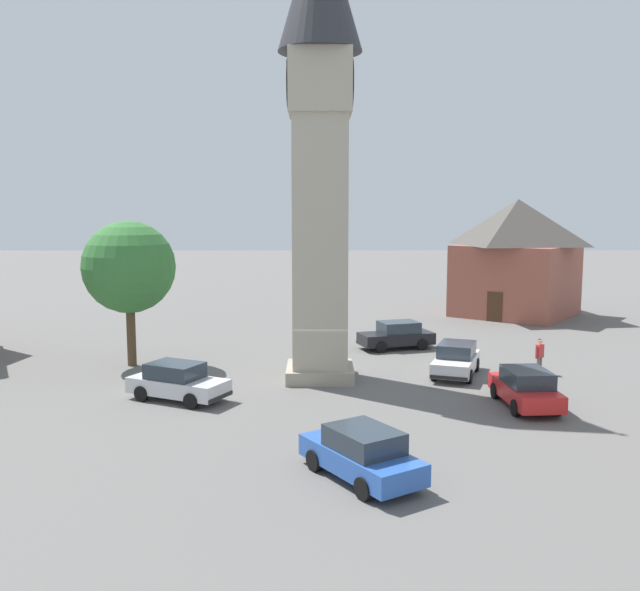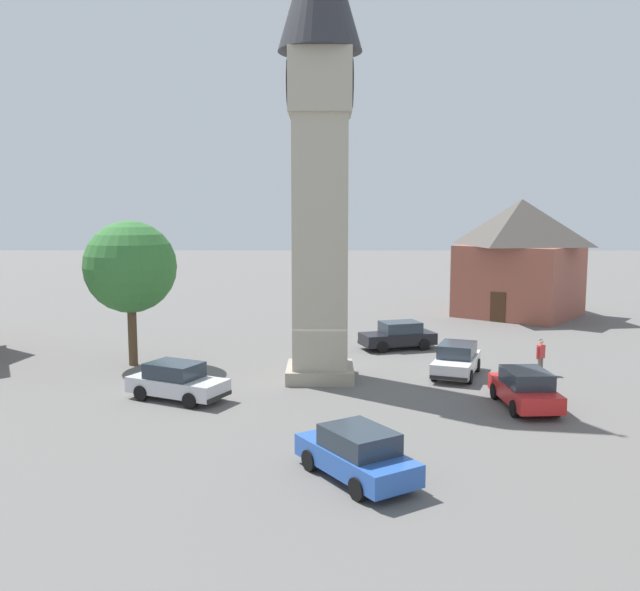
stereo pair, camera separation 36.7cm
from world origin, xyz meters
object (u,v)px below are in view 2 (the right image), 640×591
(clock_tower, at_px, (320,106))
(tree, at_px, (130,267))
(car_blue_kerb, at_px, (457,360))
(pedestrian, at_px, (541,354))
(car_white_side, at_px, (398,335))
(car_black_far, at_px, (177,381))
(building_terrace_right, at_px, (520,257))
(car_silver_kerb, at_px, (357,454))
(car_red_corner, at_px, (525,389))

(clock_tower, distance_m, tree, 12.21)
(car_blue_kerb, height_order, pedestrian, pedestrian)
(car_white_side, relative_size, car_black_far, 1.00)
(car_black_far, bearing_deg, car_blue_kerb, 108.44)
(pedestrian, distance_m, building_terrace_right, 18.80)
(car_silver_kerb, relative_size, building_terrace_right, 0.40)
(car_black_far, distance_m, building_terrace_right, 30.44)
(car_silver_kerb, height_order, building_terrace_right, building_terrace_right)
(car_black_far, xyz_separation_m, building_terrace_right, (-22.41, 20.29, 3.59))
(car_blue_kerb, bearing_deg, tree, -97.75)
(pedestrian, bearing_deg, car_red_corner, -23.19)
(car_white_side, bearing_deg, clock_tower, -32.56)
(car_red_corner, height_order, tree, tree)
(car_red_corner, relative_size, car_white_side, 0.95)
(car_silver_kerb, distance_m, car_black_far, 10.79)
(building_terrace_right, bearing_deg, car_blue_kerb, -23.78)
(car_silver_kerb, distance_m, tree, 18.34)
(car_white_side, relative_size, pedestrian, 2.63)
(car_black_far, bearing_deg, car_silver_kerb, 40.22)
(car_silver_kerb, bearing_deg, building_terrace_right, 156.51)
(tree, bearing_deg, car_white_side, 106.56)
(pedestrian, height_order, tree, tree)
(car_blue_kerb, bearing_deg, clock_tower, -85.05)
(building_terrace_right, bearing_deg, car_red_corner, -15.23)
(pedestrian, relative_size, tree, 0.23)
(car_silver_kerb, distance_m, building_terrace_right, 33.61)
(building_terrace_right, bearing_deg, car_black_far, -42.16)
(car_white_side, xyz_separation_m, tree, (4.07, -13.70, 4.15))
(car_blue_kerb, distance_m, car_red_corner, 5.38)
(car_red_corner, xyz_separation_m, tree, (-7.25, -17.45, 4.15))
(car_blue_kerb, xyz_separation_m, building_terrace_right, (-18.34, 8.08, 3.59))
(car_blue_kerb, xyz_separation_m, car_black_far, (4.07, -12.21, 0.00))
(car_blue_kerb, height_order, car_black_far, same)
(car_silver_kerb, height_order, car_white_side, same)
(car_silver_kerb, distance_m, pedestrian, 15.63)
(car_black_far, height_order, building_terrace_right, building_terrace_right)
(clock_tower, relative_size, car_silver_kerb, 4.78)
(car_red_corner, distance_m, tree, 19.35)
(car_red_corner, bearing_deg, car_black_far, -94.27)
(tree, bearing_deg, car_black_far, 29.71)
(clock_tower, height_order, pedestrian, clock_tower)
(car_white_side, height_order, car_black_far, same)
(car_white_side, bearing_deg, car_black_far, -44.62)
(car_silver_kerb, bearing_deg, car_black_far, -139.78)
(car_silver_kerb, height_order, car_black_far, same)
(car_silver_kerb, xyz_separation_m, building_terrace_right, (-30.64, 13.32, 3.59))
(car_silver_kerb, height_order, tree, tree)
(car_white_side, bearing_deg, pedestrian, 45.66)
(building_terrace_right, bearing_deg, clock_tower, -37.43)
(car_black_far, relative_size, tree, 0.62)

